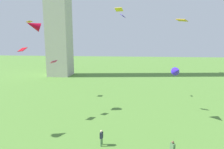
# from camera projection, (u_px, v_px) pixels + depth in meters

# --- Properties ---
(person_0) EXTENTS (0.28, 0.48, 1.56)m
(person_0) POSITION_uv_depth(u_px,v_px,m) (101.00, 137.00, 18.38)
(person_0) COLOR #51754C
(person_0) RESTS_ON ground_plane
(person_1) EXTENTS (0.42, 0.47, 1.57)m
(person_1) POSITION_uv_depth(u_px,v_px,m) (172.00, 148.00, 16.36)
(person_1) COLOR #1E2333
(person_1) RESTS_ON ground_plane
(kite_flying_0) EXTENTS (2.00, 2.03, 0.53)m
(kite_flying_0) POSITION_uv_depth(u_px,v_px,m) (182.00, 20.00, 32.33)
(kite_flying_0) COLOR orange
(kite_flying_1) EXTENTS (0.80, 1.06, 0.49)m
(kite_flying_1) POSITION_uv_depth(u_px,v_px,m) (22.00, 49.00, 23.17)
(kite_flying_1) COLOR red
(kite_flying_2) EXTENTS (0.98, 1.21, 0.69)m
(kite_flying_2) POSITION_uv_depth(u_px,v_px,m) (123.00, 16.00, 32.32)
(kite_flying_2) COLOR #2B12B9
(kite_flying_3) EXTENTS (2.34, 2.06, 1.72)m
(kite_flying_3) POSITION_uv_depth(u_px,v_px,m) (33.00, 25.00, 25.84)
(kite_flying_3) COLOR #B60624
(kite_flying_4) EXTENTS (0.87, 1.00, 0.42)m
(kite_flying_4) POSITION_uv_depth(u_px,v_px,m) (54.00, 62.00, 25.03)
(kite_flying_4) COLOR #BC276F
(kite_flying_5) EXTENTS (1.17, 0.93, 0.43)m
(kite_flying_5) POSITION_uv_depth(u_px,v_px,m) (119.00, 10.00, 25.50)
(kite_flying_5) COLOR gold
(kite_flying_6) EXTENTS (1.22, 1.82, 1.45)m
(kite_flying_6) POSITION_uv_depth(u_px,v_px,m) (177.00, 71.00, 23.59)
(kite_flying_6) COLOR #3A22E2
(kite_flying_8) EXTENTS (0.81, 1.08, 0.29)m
(kite_flying_8) POSITION_uv_depth(u_px,v_px,m) (29.00, 22.00, 32.58)
(kite_flying_8) COLOR orange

